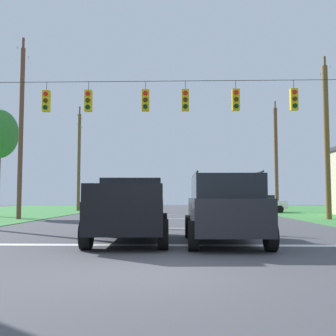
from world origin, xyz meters
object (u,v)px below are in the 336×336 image
(suv_black, at_px, (224,207))
(utility_pole_mid_right, at_px, (327,140))
(utility_pole_mid_left, at_px, (21,129))
(utility_pole_far_right, at_px, (276,158))
(pickup_truck, at_px, (131,210))
(distant_car_crossing_white, at_px, (260,204))
(overhead_signal_span, at_px, (167,134))
(utility_pole_far_left, at_px, (79,159))

(suv_black, height_order, utility_pole_mid_right, utility_pole_mid_right)
(suv_black, bearing_deg, utility_pole_mid_right, 58.23)
(suv_black, relative_size, utility_pole_mid_right, 0.48)
(utility_pole_mid_right, xyz_separation_m, utility_pole_mid_left, (-18.75, -0.29, 0.66))
(utility_pole_mid_right, bearing_deg, utility_pole_far_right, 89.12)
(pickup_truck, bearing_deg, utility_pole_far_right, 67.07)
(distant_car_crossing_white, xyz_separation_m, utility_pole_mid_left, (-16.79, -10.83, 4.72))
(overhead_signal_span, bearing_deg, utility_pole_mid_left, 143.82)
(overhead_signal_span, bearing_deg, utility_pole_far_left, 113.72)
(pickup_truck, height_order, suv_black, suv_black)
(utility_pole_mid_right, height_order, utility_pole_mid_left, utility_pole_mid_left)
(utility_pole_mid_right, bearing_deg, utility_pole_mid_left, -179.11)
(utility_pole_mid_right, distance_m, utility_pole_far_left, 23.54)
(overhead_signal_span, height_order, utility_pole_far_left, utility_pole_far_left)
(utility_pole_far_left, bearing_deg, suv_black, -67.22)
(utility_pole_far_right, relative_size, utility_pole_mid_left, 0.93)
(distant_car_crossing_white, distance_m, utility_pole_far_right, 5.61)
(utility_pole_mid_left, relative_size, utility_pole_far_left, 1.10)
(utility_pole_mid_right, distance_m, utility_pole_mid_left, 18.76)
(overhead_signal_span, height_order, suv_black, overhead_signal_span)
(overhead_signal_span, bearing_deg, pickup_truck, -101.51)
(utility_pole_far_left, bearing_deg, distant_car_crossing_white, -12.04)
(utility_pole_mid_right, height_order, utility_pole_far_left, utility_pole_far_left)
(suv_black, xyz_separation_m, utility_pole_far_left, (-11.14, 26.53, 3.99))
(pickup_truck, xyz_separation_m, utility_pole_far_right, (10.71, 25.31, 4.08))
(pickup_truck, xyz_separation_m, suv_black, (2.82, -0.56, 0.09))
(utility_pole_mid_left, bearing_deg, distant_car_crossing_white, 32.82)
(distant_car_crossing_white, relative_size, utility_pole_mid_right, 0.43)
(suv_black, bearing_deg, overhead_signal_span, 108.95)
(utility_pole_mid_left, bearing_deg, overhead_signal_span, -36.18)
(pickup_truck, height_order, utility_pole_mid_left, utility_pole_mid_left)
(utility_pole_far_right, height_order, utility_pole_mid_left, utility_pole_mid_left)
(overhead_signal_span, distance_m, suv_black, 6.43)
(suv_black, xyz_separation_m, utility_pole_mid_left, (-11.07, 12.11, 4.45))
(pickup_truck, distance_m, utility_pole_mid_left, 14.90)
(utility_pole_mid_right, relative_size, utility_pole_mid_left, 0.89)
(utility_pole_mid_left, distance_m, utility_pole_far_left, 14.43)
(overhead_signal_span, xyz_separation_m, utility_pole_mid_right, (9.52, 7.04, 0.75))
(overhead_signal_span, bearing_deg, suv_black, -71.05)
(overhead_signal_span, distance_m, utility_pole_far_left, 23.14)
(utility_pole_mid_right, bearing_deg, pickup_truck, -131.56)
(utility_pole_far_right, bearing_deg, overhead_signal_span, -115.38)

